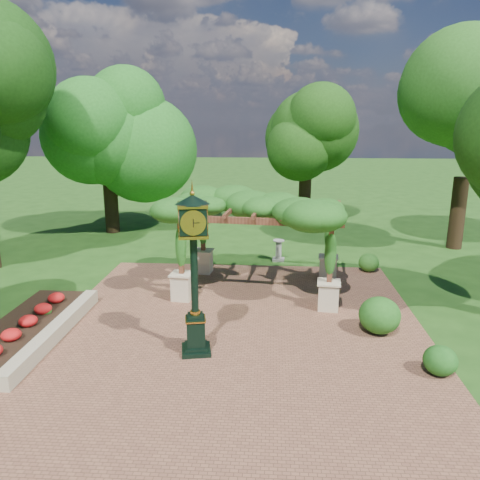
{
  "coord_description": "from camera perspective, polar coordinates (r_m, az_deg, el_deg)",
  "views": [
    {
      "loc": [
        0.88,
        -10.15,
        5.47
      ],
      "look_at": [
        0.0,
        2.5,
        2.2
      ],
      "focal_mm": 35.0,
      "sensor_mm": 36.0,
      "label": 1
    }
  ],
  "objects": [
    {
      "name": "ground",
      "position": [
        11.56,
        -0.88,
        -13.77
      ],
      "size": [
        120.0,
        120.0,
        0.0
      ],
      "primitive_type": "plane",
      "color": "#1E4714",
      "rests_on": "ground"
    },
    {
      "name": "brick_plaza",
      "position": [
        12.44,
        -0.49,
        -11.52
      ],
      "size": [
        10.0,
        12.0,
        0.04
      ],
      "primitive_type": "cube",
      "color": "brown",
      "rests_on": "ground"
    },
    {
      "name": "border_wall",
      "position": [
        13.08,
        -21.55,
        -10.37
      ],
      "size": [
        0.35,
        5.0,
        0.4
      ],
      "primitive_type": "cube",
      "color": "#C6B793",
      "rests_on": "ground"
    },
    {
      "name": "flower_bed",
      "position": [
        13.49,
        -25.05,
        -10.07
      ],
      "size": [
        1.5,
        5.0,
        0.36
      ],
      "primitive_type": "cube",
      "color": "red",
      "rests_on": "ground"
    },
    {
      "name": "pedestal_clock",
      "position": [
        10.76,
        -5.64,
        -2.49
      ],
      "size": [
        0.9,
        0.9,
        3.91
      ],
      "rotation": [
        0.0,
        0.0,
        0.19
      ],
      "color": "black",
      "rests_on": "brick_plaza"
    },
    {
      "name": "pergola",
      "position": [
        14.88,
        2.45,
        3.65
      ],
      "size": [
        5.49,
        3.77,
        3.26
      ],
      "rotation": [
        0.0,
        0.0,
        -0.11
      ],
      "color": "beige",
      "rests_on": "brick_plaza"
    },
    {
      "name": "sundial",
      "position": [
        18.7,
        4.72,
        -1.41
      ],
      "size": [
        0.5,
        0.5,
        0.85
      ],
      "rotation": [
        0.0,
        0.0,
        -0.06
      ],
      "color": "gray",
      "rests_on": "ground"
    },
    {
      "name": "shrub_front",
      "position": [
        11.42,
        23.23,
        -13.34
      ],
      "size": [
        0.76,
        0.76,
        0.66
      ],
      "primitive_type": "ellipsoid",
      "rotation": [
        0.0,
        0.0,
        -0.04
      ],
      "color": "#1D5518",
      "rests_on": "brick_plaza"
    },
    {
      "name": "shrub_mid",
      "position": [
        12.87,
        16.65,
        -8.79
      ],
      "size": [
        1.28,
        1.28,
        0.97
      ],
      "primitive_type": "ellipsoid",
      "rotation": [
        0.0,
        0.0,
        -0.21
      ],
      "color": "#205919",
      "rests_on": "brick_plaza"
    },
    {
      "name": "shrub_back",
      "position": [
        17.85,
        15.43,
        -2.67
      ],
      "size": [
        0.85,
        0.85,
        0.67
      ],
      "primitive_type": "ellipsoid",
      "rotation": [
        0.0,
        0.0,
        0.15
      ],
      "color": "#2D691E",
      "rests_on": "brick_plaza"
    },
    {
      "name": "tree_west_far",
      "position": [
        23.73,
        -16.02,
        12.99
      ],
      "size": [
        4.77,
        4.77,
        7.4
      ],
      "color": "black",
      "rests_on": "ground"
    },
    {
      "name": "tree_north",
      "position": [
        24.98,
        8.17,
        13.27
      ],
      "size": [
        3.98,
        3.98,
        7.31
      ],
      "color": "black",
      "rests_on": "ground"
    },
    {
      "name": "tree_east_far",
      "position": [
        21.95,
        26.12,
        13.13
      ],
      "size": [
        4.21,
        4.21,
        8.02
      ],
      "color": "#312013",
      "rests_on": "ground"
    }
  ]
}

